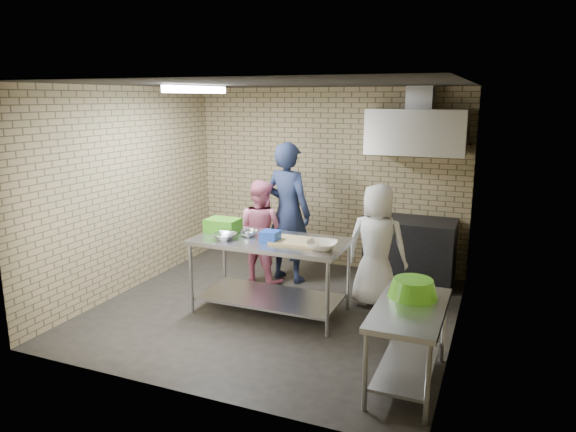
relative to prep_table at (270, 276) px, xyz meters
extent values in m
plane|color=black|center=(0.03, 0.05, -0.45)|extent=(4.20, 4.20, 0.00)
plane|color=black|center=(0.03, 0.05, 2.25)|extent=(4.20, 4.20, 0.00)
cube|color=#92855B|center=(0.03, 2.05, 0.90)|extent=(4.20, 0.06, 2.70)
cube|color=#92855B|center=(0.03, -1.95, 0.90)|extent=(4.20, 0.06, 2.70)
cube|color=#92855B|center=(-2.07, 0.05, 0.90)|extent=(0.06, 4.00, 2.70)
cube|color=#92855B|center=(2.13, 0.05, 0.90)|extent=(0.06, 4.00, 2.70)
cube|color=#A9ABB0|center=(0.00, 0.00, 0.00)|extent=(1.82, 0.91, 0.91)
cube|color=silver|center=(1.83, -1.05, -0.08)|extent=(0.60, 1.20, 0.75)
cube|color=black|center=(1.38, 1.70, 0.00)|extent=(1.20, 0.70, 0.90)
cube|color=silver|center=(1.38, 1.75, 1.65)|extent=(1.30, 0.60, 0.60)
cube|color=#A5A8AD|center=(1.38, 1.90, 2.10)|extent=(0.35, 0.30, 0.30)
cube|color=#3F2B19|center=(1.68, 1.94, 1.47)|extent=(0.80, 0.20, 0.04)
cube|color=white|center=(-0.97, 0.05, 2.19)|extent=(0.10, 1.25, 0.08)
cube|color=#3D941B|center=(-0.70, 0.12, 0.53)|extent=(0.40, 0.30, 0.16)
cube|color=blue|center=(0.05, -0.10, 0.52)|extent=(0.20, 0.20, 0.13)
cube|color=tan|center=(0.35, -0.02, 0.47)|extent=(0.55, 0.42, 0.03)
imported|color=silver|center=(-0.50, -0.20, 0.49)|extent=(0.31, 0.31, 0.07)
imported|color=silver|center=(-0.30, 0.05, 0.49)|extent=(0.23, 0.23, 0.07)
imported|color=beige|center=(0.70, -0.15, 0.50)|extent=(0.38, 0.38, 0.09)
cylinder|color=#B22619|center=(1.43, 1.94, 1.58)|extent=(0.07, 0.07, 0.18)
cylinder|color=green|center=(1.83, 1.94, 1.56)|extent=(0.06, 0.06, 0.15)
imported|color=#151B36|center=(-0.24, 1.14, 0.53)|extent=(0.81, 0.63, 1.96)
imported|color=pink|center=(-0.57, 0.94, 0.27)|extent=(0.79, 0.66, 1.45)
imported|color=silver|center=(1.13, 0.70, 0.32)|extent=(0.77, 0.51, 1.54)
camera|label=1|loc=(2.48, -5.45, 2.10)|focal=32.68mm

